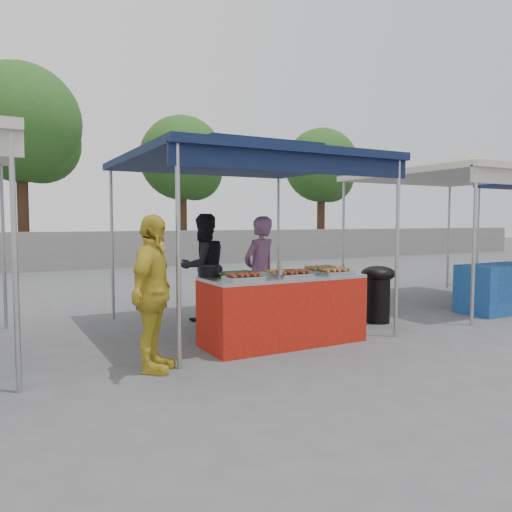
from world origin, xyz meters
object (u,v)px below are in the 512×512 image
cooking_pot (209,271)px  vendor_table (283,310)px  vendor_woman (260,272)px  customer_person (153,294)px  wok_burner (378,289)px  helper_man (203,267)px

cooking_pot → vendor_table: bearing=-20.4°
vendor_woman → customer_person: same height
cooking_pot → customer_person: bearing=-142.9°
wok_burner → customer_person: bearing=168.2°
cooking_pot → vendor_woman: vendor_woman is taller
vendor_woman → customer_person: size_ratio=1.00×
cooking_pot → customer_person: customer_person is taller
cooking_pot → wok_burner: (2.79, 0.10, -0.41)m
helper_man → customer_person: bearing=46.5°
wok_burner → helper_man: (-2.23, 1.42, 0.31)m
cooking_pot → helper_man: (0.56, 1.52, -0.10)m
cooking_pot → customer_person: 1.14m
vendor_woman → helper_man: bearing=-82.4°
cooking_pot → helper_man: 1.62m
vendor_woman → cooking_pot: bearing=9.8°
vendor_table → wok_burner: wok_burner is taller
wok_burner → customer_person: 3.79m
helper_man → vendor_table: bearing=89.3°
cooking_pot → wok_burner: cooking_pot is taller
wok_burner → helper_man: helper_man is taller
helper_man → customer_person: helper_man is taller
vendor_woman → wok_burner: bearing=143.3°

